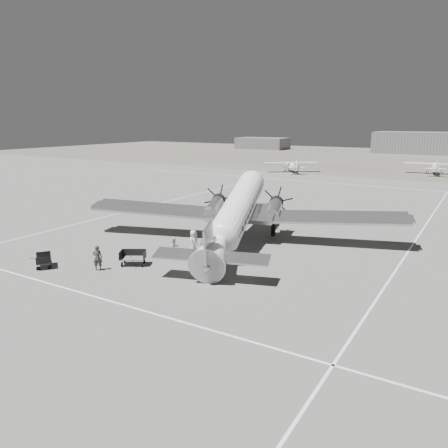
{
  "coord_description": "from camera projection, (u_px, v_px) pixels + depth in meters",
  "views": [
    {
      "loc": [
        16.62,
        -30.58,
        10.1
      ],
      "look_at": [
        -0.58,
        -2.13,
        2.2
      ],
      "focal_mm": 35.0,
      "sensor_mm": 36.0,
      "label": 1
    }
  ],
  "objects": [
    {
      "name": "baggage_cart_near",
      "position": [
        133.0,
        258.0,
        31.19
      ],
      "size": [
        2.28,
        2.08,
        1.05
      ],
      "primitive_type": null,
      "rotation": [
        0.0,
        0.0,
        0.53
      ],
      "color": "#5E5E5E",
      "rests_on": "ground"
    },
    {
      "name": "ground_crew",
      "position": [
        98.0,
        258.0,
        30.03
      ],
      "size": [
        0.78,
        0.72,
        1.78
      ],
      "primitive_type": "imported",
      "rotation": [
        0.0,
        0.0,
        3.74
      ],
      "color": "#303030",
      "rests_on": "ground"
    },
    {
      "name": "dc3_airliner",
      "position": [
        237.0,
        214.0,
        35.73
      ],
      "size": [
        32.6,
        27.12,
        5.33
      ],
      "primitive_type": null,
      "rotation": [
        0.0,
        0.0,
        0.32
      ],
      "color": "silver",
      "rests_on": "ground"
    },
    {
      "name": "taxi_line_horizon",
      "position": [
        364.0,
        186.0,
        69.46
      ],
      "size": [
        90.0,
        0.15,
        0.01
      ],
      "primitive_type": "cube",
      "color": "white",
      "rests_on": "ground"
    },
    {
      "name": "grass_infield",
      "position": [
        416.0,
        160.0,
        115.25
      ],
      "size": [
        260.0,
        90.0,
        0.01
      ],
      "primitive_type": "cube",
      "color": "#5F5D50",
      "rests_on": "ground"
    },
    {
      "name": "hangar_main",
      "position": [
        447.0,
        143.0,
        132.78
      ],
      "size": [
        42.0,
        14.0,
        6.6
      ],
      "color": "slate",
      "rests_on": "ground"
    },
    {
      "name": "light_plane_left",
      "position": [
        292.0,
        167.0,
        86.97
      ],
      "size": [
        13.93,
        13.46,
        2.25
      ],
      "primitive_type": null,
      "rotation": [
        0.0,
        0.0,
        0.62
      ],
      "color": "white",
      "rests_on": "ground"
    },
    {
      "name": "ramp_agent",
      "position": [
        174.0,
        248.0,
        32.83
      ],
      "size": [
        0.82,
        0.92,
        1.57
      ],
      "primitive_type": "imported",
      "rotation": [
        0.0,
        0.0,
        1.22
      ],
      "color": "silver",
      "rests_on": "ground"
    },
    {
      "name": "taxi_line_near",
      "position": [
        124.0,
        305.0,
        24.5
      ],
      "size": [
        60.0,
        0.15,
        0.01
      ],
      "primitive_type": "cube",
      "color": "white",
      "rests_on": "ground"
    },
    {
      "name": "light_plane_right",
      "position": [
        435.0,
        168.0,
        83.88
      ],
      "size": [
        12.62,
        10.78,
        2.38
      ],
      "primitive_type": null,
      "rotation": [
        0.0,
        0.0,
        0.14
      ],
      "color": "white",
      "rests_on": "ground"
    },
    {
      "name": "taxi_line_left",
      "position": [
        154.0,
        205.0,
        53.55
      ],
      "size": [
        0.15,
        60.0,
        0.01
      ],
      "primitive_type": "cube",
      "color": "white",
      "rests_on": "ground"
    },
    {
      "name": "ground",
      "position": [
        243.0,
        246.0,
        36.16
      ],
      "size": [
        260.0,
        260.0,
        0.0
      ],
      "primitive_type": "plane",
      "color": "slate",
      "rests_on": "ground"
    },
    {
      "name": "passenger",
      "position": [
        193.0,
        242.0,
        33.51
      ],
      "size": [
        0.65,
        0.97,
        1.95
      ],
      "primitive_type": "imported",
      "rotation": [
        0.0,
        0.0,
        1.61
      ],
      "color": "silver",
      "rests_on": "ground"
    },
    {
      "name": "shed_secondary",
      "position": [
        262.0,
        143.0,
        159.13
      ],
      "size": [
        18.0,
        10.0,
        4.0
      ],
      "primitive_type": "cube",
      "color": "#5E5E5E",
      "rests_on": "ground"
    },
    {
      "name": "taxi_line_right",
      "position": [
        396.0,
        271.0,
        30.12
      ],
      "size": [
        0.15,
        80.0,
        0.01
      ],
      "primitive_type": "cube",
      "color": "white",
      "rests_on": "ground"
    },
    {
      "name": "baggage_cart_far",
      "position": [
        44.0,
        261.0,
        30.75
      ],
      "size": [
        2.03,
        1.94,
        0.94
      ],
      "primitive_type": null,
      "rotation": [
        0.0,
        0.0,
        -0.65
      ],
      "color": "#5E5E5E",
      "rests_on": "ground"
    }
  ]
}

